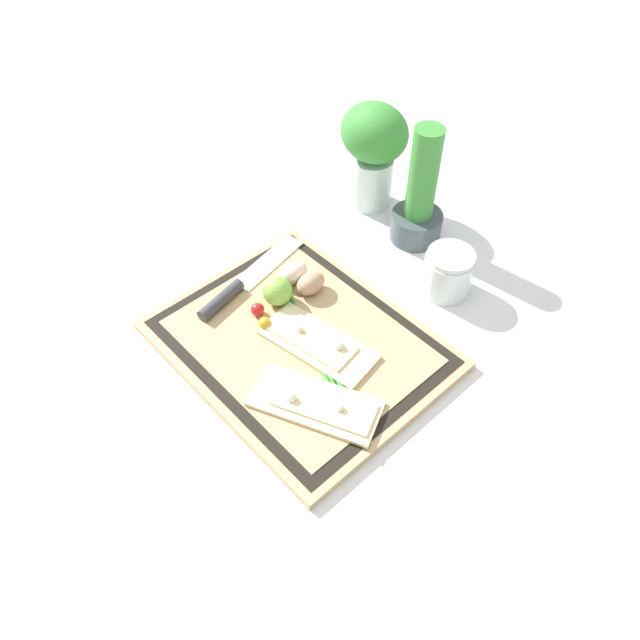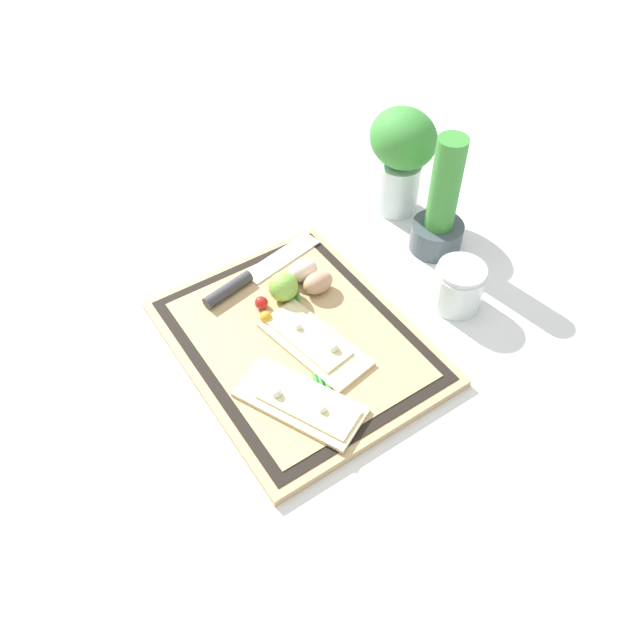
% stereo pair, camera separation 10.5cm
% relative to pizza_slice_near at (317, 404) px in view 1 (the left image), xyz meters
% --- Properties ---
extents(ground_plane, '(6.00, 6.00, 0.00)m').
position_rel_pizza_slice_near_xyz_m(ground_plane, '(-0.12, 0.07, -0.02)').
color(ground_plane, silver).
extents(cutting_board, '(0.46, 0.37, 0.02)m').
position_rel_pizza_slice_near_xyz_m(cutting_board, '(-0.12, 0.07, -0.01)').
color(cutting_board, tan).
rests_on(cutting_board, ground_plane).
extents(pizza_slice_near, '(0.22, 0.16, 0.02)m').
position_rel_pizza_slice_near_xyz_m(pizza_slice_near, '(0.00, 0.00, 0.00)').
color(pizza_slice_near, beige).
rests_on(pizza_slice_near, cutting_board).
extents(pizza_slice_far, '(0.21, 0.12, 0.02)m').
position_rel_pizza_slice_near_xyz_m(pizza_slice_far, '(-0.09, 0.08, 0.00)').
color(pizza_slice_far, beige).
rests_on(pizza_slice_far, cutting_board).
extents(knife, '(0.08, 0.26, 0.02)m').
position_rel_pizza_slice_near_xyz_m(knife, '(-0.28, 0.06, 0.00)').
color(knife, silver).
rests_on(knife, cutting_board).
extents(egg_brown, '(0.04, 0.06, 0.04)m').
position_rel_pizza_slice_near_xyz_m(egg_brown, '(-0.19, 0.16, 0.01)').
color(egg_brown, tan).
rests_on(egg_brown, cutting_board).
extents(egg_pink, '(0.04, 0.06, 0.04)m').
position_rel_pizza_slice_near_xyz_m(egg_pink, '(-0.23, 0.15, 0.01)').
color(egg_pink, beige).
rests_on(egg_pink, cutting_board).
extents(lime, '(0.05, 0.05, 0.05)m').
position_rel_pizza_slice_near_xyz_m(lime, '(-0.21, 0.10, 0.02)').
color(lime, '#7FB742').
rests_on(lime, cutting_board).
extents(cherry_tomato_red, '(0.02, 0.02, 0.02)m').
position_rel_pizza_slice_near_xyz_m(cherry_tomato_red, '(-0.21, 0.05, 0.01)').
color(cherry_tomato_red, red).
rests_on(cherry_tomato_red, cutting_board).
extents(cherry_tomato_yellow, '(0.02, 0.02, 0.02)m').
position_rel_pizza_slice_near_xyz_m(cherry_tomato_yellow, '(-0.18, 0.04, 0.01)').
color(cherry_tomato_yellow, gold).
rests_on(cherry_tomato_yellow, cutting_board).
extents(scallion_bunch, '(0.30, 0.13, 0.01)m').
position_rel_pizza_slice_near_xyz_m(scallion_bunch, '(-0.11, 0.08, -0.00)').
color(scallion_bunch, '#388433').
rests_on(scallion_bunch, cutting_board).
extents(herb_pot, '(0.10, 0.10, 0.24)m').
position_rel_pizza_slice_near_xyz_m(herb_pot, '(-0.18, 0.43, 0.06)').
color(herb_pot, '#3D474C').
rests_on(herb_pot, ground_plane).
extents(sauce_jar, '(0.09, 0.09, 0.09)m').
position_rel_pizza_slice_near_xyz_m(sauce_jar, '(-0.04, 0.36, 0.01)').
color(sauce_jar, silver).
rests_on(sauce_jar, ground_plane).
extents(herb_glass, '(0.14, 0.12, 0.22)m').
position_rel_pizza_slice_near_xyz_m(herb_glass, '(-0.32, 0.44, 0.11)').
color(herb_glass, silver).
rests_on(herb_glass, ground_plane).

